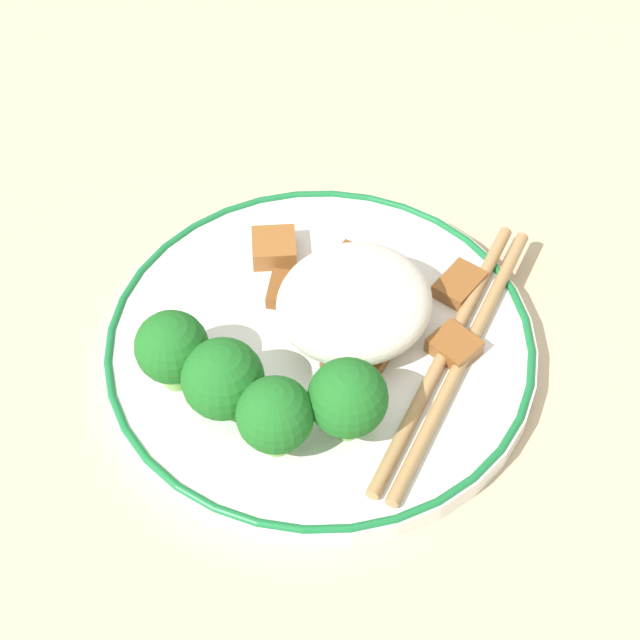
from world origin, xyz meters
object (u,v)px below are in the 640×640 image
Objects in this scene: plate at (320,347)px; broccoli_back_center at (223,379)px; broccoli_back_right at (275,416)px; broccoli_mid_left at (348,399)px; chopsticks at (454,354)px; broccoli_back_left at (172,348)px.

broccoli_back_center reaches higher than plate.
broccoli_mid_left is at bearing -106.44° from broccoli_back_right.
broccoli_back_right is (-0.05, 0.06, 0.03)m from plate.
broccoli_back_right is at bearing 131.98° from plate.
chopsticks is (-0.03, -0.13, -0.02)m from broccoli_back_center.
broccoli_back_center is at bearing 75.39° from chopsticks.
broccoli_back_right is 0.12m from chopsticks.
broccoli_mid_left reaches higher than plate.
broccoli_mid_left is 0.29× the size of chopsticks.
broccoli_back_left is 1.03× the size of broccoli_back_right.
broccoli_back_right is at bearing 73.56° from broccoli_mid_left.
chopsticks is (-0.05, -0.06, 0.01)m from plate.
plate is 4.79× the size of broccoli_mid_left.
broccoli_back_left reaches higher than chopsticks.
broccoli_back_center is 0.28× the size of chopsticks.
broccoli_back_left is at bearing 25.85° from broccoli_back_center.
broccoli_mid_left reaches higher than broccoli_back_right.
broccoli_back_left is at bearing 79.32° from plate.
broccoli_back_left is 0.28× the size of chopsticks.
chopsticks is (-0.07, -0.15, -0.03)m from broccoli_back_left.
broccoli_back_left and broccoli_back_center have the same top height.
broccoli_back_left reaches higher than broccoli_back_right.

